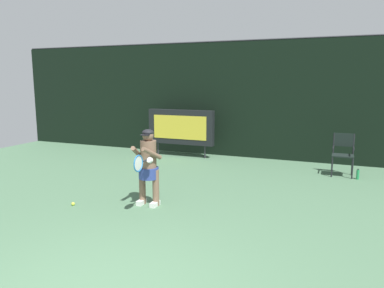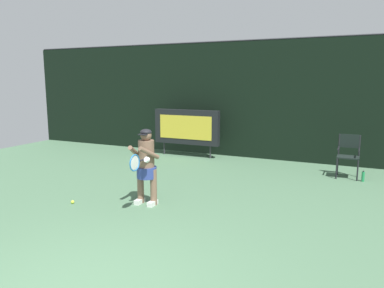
{
  "view_description": "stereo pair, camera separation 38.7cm",
  "coord_description": "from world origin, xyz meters",
  "px_view_note": "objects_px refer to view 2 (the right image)",
  "views": [
    {
      "loc": [
        2.34,
        -2.94,
        2.43
      ],
      "look_at": [
        -0.64,
        4.45,
        1.05
      ],
      "focal_mm": 34.65,
      "sensor_mm": 36.0,
      "label": 1
    },
    {
      "loc": [
        2.7,
        -2.79,
        2.43
      ],
      "look_at": [
        -0.64,
        4.45,
        1.05
      ],
      "focal_mm": 34.65,
      "sensor_mm": 36.0,
      "label": 2
    }
  ],
  "objects_px": {
    "umpire_chair": "(348,153)",
    "tennis_ball_loose": "(73,202)",
    "tennis_player": "(146,163)",
    "water_bottle": "(363,177)",
    "scoreboard": "(187,127)",
    "tennis_racket": "(135,163)"
  },
  "relations": [
    {
      "from": "scoreboard",
      "to": "water_bottle",
      "type": "bearing_deg",
      "value": -10.45
    },
    {
      "from": "water_bottle",
      "to": "tennis_racket",
      "type": "relative_size",
      "value": 0.44
    },
    {
      "from": "water_bottle",
      "to": "tennis_ball_loose",
      "type": "bearing_deg",
      "value": -141.18
    },
    {
      "from": "tennis_ball_loose",
      "to": "tennis_player",
      "type": "bearing_deg",
      "value": 24.16
    },
    {
      "from": "scoreboard",
      "to": "tennis_player",
      "type": "xyz_separation_m",
      "value": [
        1.32,
        -4.57,
        -0.12
      ]
    },
    {
      "from": "scoreboard",
      "to": "tennis_racket",
      "type": "bearing_deg",
      "value": -74.38
    },
    {
      "from": "scoreboard",
      "to": "tennis_ball_loose",
      "type": "distance_m",
      "value": 5.26
    },
    {
      "from": "scoreboard",
      "to": "tennis_racket",
      "type": "xyz_separation_m",
      "value": [
        1.43,
        -5.12,
        0.02
      ]
    },
    {
      "from": "scoreboard",
      "to": "tennis_ball_loose",
      "type": "relative_size",
      "value": 32.35
    },
    {
      "from": "umpire_chair",
      "to": "tennis_player",
      "type": "distance_m",
      "value": 5.24
    },
    {
      "from": "scoreboard",
      "to": "umpire_chair",
      "type": "bearing_deg",
      "value": -8.11
    },
    {
      "from": "tennis_ball_loose",
      "to": "tennis_racket",
      "type": "bearing_deg",
      "value": 2.21
    },
    {
      "from": "tennis_ball_loose",
      "to": "umpire_chair",
      "type": "bearing_deg",
      "value": 42.66
    },
    {
      "from": "tennis_racket",
      "to": "umpire_chair",
      "type": "bearing_deg",
      "value": 46.18
    },
    {
      "from": "umpire_chair",
      "to": "tennis_ball_loose",
      "type": "distance_m",
      "value": 6.65
    },
    {
      "from": "tennis_racket",
      "to": "tennis_ball_loose",
      "type": "height_order",
      "value": "tennis_racket"
    },
    {
      "from": "scoreboard",
      "to": "tennis_racket",
      "type": "height_order",
      "value": "scoreboard"
    },
    {
      "from": "scoreboard",
      "to": "tennis_player",
      "type": "distance_m",
      "value": 4.76
    },
    {
      "from": "scoreboard",
      "to": "water_bottle",
      "type": "height_order",
      "value": "scoreboard"
    },
    {
      "from": "tennis_player",
      "to": "tennis_ball_loose",
      "type": "height_order",
      "value": "tennis_player"
    },
    {
      "from": "water_bottle",
      "to": "tennis_racket",
      "type": "height_order",
      "value": "tennis_racket"
    },
    {
      "from": "water_bottle",
      "to": "tennis_ball_loose",
      "type": "height_order",
      "value": "water_bottle"
    }
  ]
}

